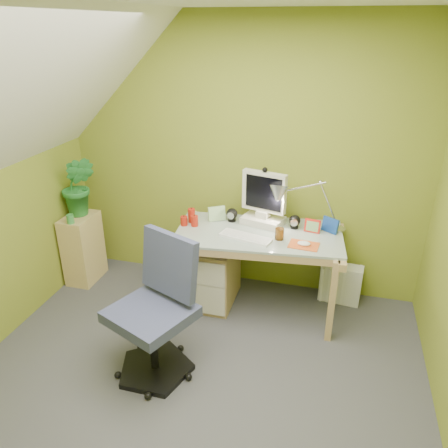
% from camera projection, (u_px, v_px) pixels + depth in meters
% --- Properties ---
extents(floor, '(3.20, 3.20, 0.01)m').
position_uv_depth(floor, '(185.00, 400.00, 2.91)').
color(floor, '#46464B').
rests_on(floor, ground).
extents(wall_back, '(3.20, 0.01, 2.40)m').
position_uv_depth(wall_back, '(242.00, 160.00, 3.81)').
color(wall_back, olive).
rests_on(wall_back, floor).
extents(desk, '(1.42, 0.81, 0.73)m').
position_uv_depth(desk, '(257.00, 270.00, 3.73)').
color(desk, tan).
rests_on(desk, floor).
extents(monitor, '(0.43, 0.31, 0.53)m').
position_uv_depth(monitor, '(264.00, 195.00, 3.63)').
color(monitor, silver).
rests_on(monitor, desk).
extents(speaker_left, '(0.11, 0.11, 0.12)m').
position_uv_depth(speaker_left, '(232.00, 215.00, 3.76)').
color(speaker_left, black).
rests_on(speaker_left, desk).
extents(speaker_right, '(0.11, 0.11, 0.11)m').
position_uv_depth(speaker_right, '(295.00, 222.00, 3.64)').
color(speaker_right, black).
rests_on(speaker_right, desk).
extents(keyboard, '(0.44, 0.23, 0.02)m').
position_uv_depth(keyboard, '(246.00, 237.00, 3.48)').
color(keyboard, white).
rests_on(keyboard, desk).
extents(mousepad, '(0.24, 0.18, 0.01)m').
position_uv_depth(mousepad, '(304.00, 245.00, 3.37)').
color(mousepad, '#D85821').
rests_on(mousepad, desk).
extents(mouse, '(0.10, 0.07, 0.03)m').
position_uv_depth(mouse, '(304.00, 243.00, 3.36)').
color(mouse, white).
rests_on(mouse, mousepad).
extents(amber_tumbler, '(0.07, 0.07, 0.09)m').
position_uv_depth(amber_tumbler, '(279.00, 234.00, 3.45)').
color(amber_tumbler, '#8D5014').
rests_on(amber_tumbler, desk).
extents(candle_cluster, '(0.18, 0.16, 0.12)m').
position_uv_depth(candle_cluster, '(190.00, 217.00, 3.71)').
color(candle_cluster, '#B51F0F').
rests_on(candle_cluster, desk).
extents(photo_frame_red, '(0.13, 0.04, 0.11)m').
position_uv_depth(photo_frame_red, '(312.00, 226.00, 3.57)').
color(photo_frame_red, red).
rests_on(photo_frame_red, desk).
extents(photo_frame_blue, '(0.13, 0.09, 0.12)m').
position_uv_depth(photo_frame_blue, '(330.00, 225.00, 3.56)').
color(photo_frame_blue, navy).
rests_on(photo_frame_blue, desk).
extents(photo_frame_green, '(0.14, 0.10, 0.13)m').
position_uv_depth(photo_frame_green, '(217.00, 214.00, 3.77)').
color(photo_frame_green, '#A5CE8D').
rests_on(photo_frame_green, desk).
extents(desk_lamp, '(0.64, 0.40, 0.64)m').
position_uv_depth(desk_lamp, '(320.00, 194.00, 3.50)').
color(desk_lamp, silver).
rests_on(desk_lamp, desk).
extents(side_ledge, '(0.25, 0.38, 0.66)m').
position_uv_depth(side_ledge, '(83.00, 248.00, 4.17)').
color(side_ledge, tan).
rests_on(side_ledge, floor).
extents(potted_plant, '(0.36, 0.32, 0.56)m').
position_uv_depth(potted_plant, '(78.00, 186.00, 3.95)').
color(potted_plant, '#287A34').
rests_on(potted_plant, side_ledge).
extents(green_cup, '(0.08, 0.08, 0.08)m').
position_uv_depth(green_cup, '(70.00, 219.00, 3.88)').
color(green_cup, '#3B8F42').
rests_on(green_cup, side_ledge).
extents(task_chair, '(0.75, 0.75, 1.04)m').
position_uv_depth(task_chair, '(150.00, 311.00, 2.94)').
color(task_chair, '#383D5C').
rests_on(task_chair, floor).
extents(radiator, '(0.37, 0.18, 0.36)m').
position_uv_depth(radiator, '(340.00, 283.00, 3.89)').
color(radiator, silver).
rests_on(radiator, floor).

